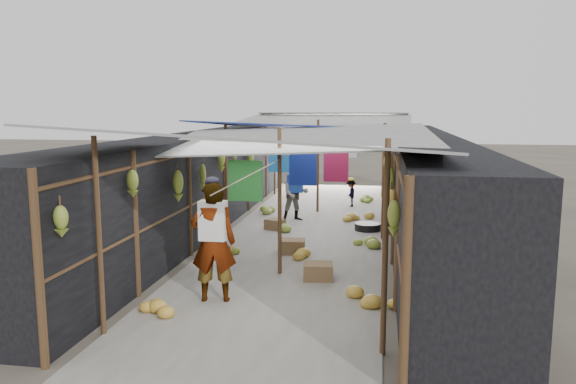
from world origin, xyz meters
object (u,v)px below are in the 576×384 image
Objects in this scene: black_basin at (368,227)px; shopper_blue at (295,193)px; crate_near at (293,247)px; vendor_seated at (351,193)px; vendor_elderly at (213,242)px.

shopper_blue reaches higher than black_basin.
black_basin is at bearing 54.05° from crate_near.
crate_near is 0.79× the size of black_basin.
black_basin is 0.43× the size of shopper_blue.
vendor_seated is (-0.58, 3.17, 0.32)m from black_basin.
vendor_elderly is 2.26× the size of vendor_seated.
vendor_elderly is (-0.74, -2.96, 0.78)m from crate_near.
shopper_blue is (-1.90, 0.90, 0.63)m from black_basin.
shopper_blue is at bearing -39.67° from vendor_seated.
vendor_seated reaches higher than crate_near.
black_basin is 0.34× the size of vendor_elderly.
crate_near is at bearing -121.28° from black_basin.
shopper_blue is at bearing 154.63° from black_basin.
shopper_blue is at bearing 93.15° from crate_near.
black_basin is at bearing -123.52° from vendor_elderly.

